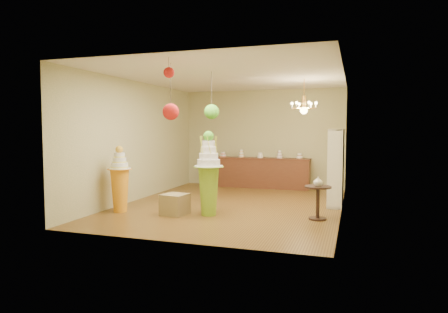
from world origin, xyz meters
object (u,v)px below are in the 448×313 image
(pedestal_green, at_px, (209,179))
(round_table, at_px, (318,198))
(pedestal_orange, at_px, (120,184))
(sideboard, at_px, (260,172))

(pedestal_green, distance_m, round_table, 2.25)
(pedestal_orange, relative_size, round_table, 2.14)
(pedestal_orange, distance_m, round_table, 4.20)
(pedestal_green, relative_size, pedestal_orange, 1.22)
(pedestal_green, height_order, sideboard, pedestal_green)
(pedestal_orange, xyz_separation_m, sideboard, (2.09, 4.46, -0.12))
(sideboard, height_order, round_table, sideboard)
(pedestal_green, relative_size, sideboard, 0.58)
(pedestal_orange, distance_m, sideboard, 4.92)
(round_table, bearing_deg, pedestal_orange, -171.98)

